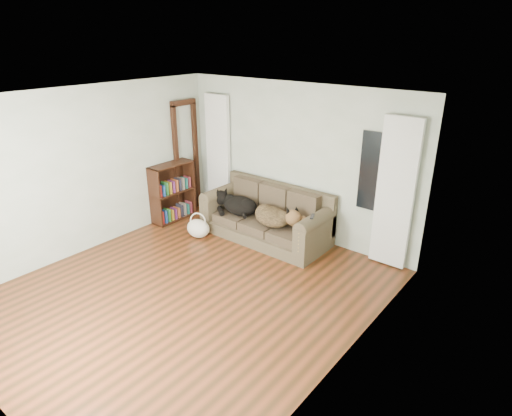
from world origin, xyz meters
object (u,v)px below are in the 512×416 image
Objects in this scene: sofa at (265,214)px; dog_shepherd at (275,217)px; bookshelf at (173,194)px; dog_black_lab at (238,206)px; tote_bag at (198,228)px.

sofa is 0.28m from dog_shepherd.
dog_shepherd is (0.27, -0.09, 0.04)m from sofa.
dog_black_lab is at bearing 8.80° from bookshelf.
dog_black_lab is 0.82m from dog_shepherd.
dog_black_lab reaches higher than tote_bag.
dog_black_lab is 1.66× the size of tote_bag.
sofa is 5.10× the size of tote_bag.
dog_shepherd is at bearing 2.55° from bookshelf.
sofa is 3.08× the size of dog_black_lab.
bookshelf reaches higher than dog_black_lab.
sofa is at bearing 36.64° from tote_bag.
tote_bag is (-0.93, -0.69, -0.29)m from sofa.
dog_black_lab is 0.99× the size of dog_shepherd.
dog_shepherd is at bearing -17.79° from sofa.
sofa reaches higher than tote_bag.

